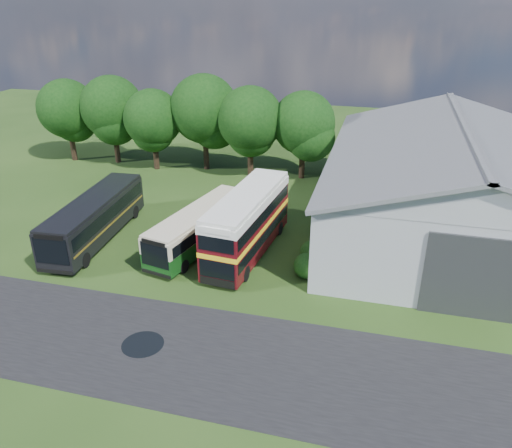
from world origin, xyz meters
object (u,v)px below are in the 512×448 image
(storage_shed, at_px, (456,177))
(bus_dark_single, at_px, (95,218))
(bus_maroon_double, at_px, (248,224))
(bus_green_single, at_px, (199,227))

(storage_shed, xyz_separation_m, bus_dark_single, (-25.30, -8.56, -2.47))
(storage_shed, height_order, bus_dark_single, storage_shed)
(storage_shed, height_order, bus_maroon_double, storage_shed)
(bus_maroon_double, bearing_deg, bus_green_single, -176.41)
(bus_maroon_double, relative_size, bus_dark_single, 0.91)
(storage_shed, xyz_separation_m, bus_green_single, (-17.50, -7.77, -2.65))
(bus_maroon_double, bearing_deg, storage_shed, 34.93)
(bus_green_single, distance_m, bus_maroon_double, 3.67)
(storage_shed, bearing_deg, bus_green_single, -156.04)
(storage_shed, relative_size, bus_maroon_double, 2.33)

